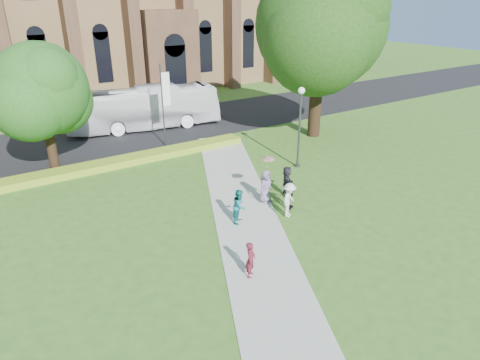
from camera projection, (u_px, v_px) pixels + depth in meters
ground at (264, 244)px, 19.48m from camera, size 160.00×160.00×0.00m
road at (118, 134)px, 34.79m from camera, size 160.00×10.00×0.02m
footpath at (252, 234)px, 20.24m from camera, size 15.58×28.54×0.04m
flower_hedge at (123, 161)px, 28.49m from camera, size 18.00×1.40×0.45m
streetlamp at (300, 118)px, 26.93m from camera, size 0.44×0.44×5.24m
large_tree at (321, 25)px, 31.12m from camera, size 9.60×9.60×13.20m
street_tree_1 at (41, 90)px, 25.47m from camera, size 5.60×5.60×8.05m
banner_pole_0 at (164, 101)px, 30.83m from camera, size 0.70×0.10×6.00m
tour_coach at (144, 108)px, 35.54m from camera, size 12.90×5.08×3.50m
pedestrian_0 at (251, 260)px, 16.91m from camera, size 0.66×0.65×1.54m
pedestrian_1 at (240, 206)px, 20.96m from camera, size 1.07×1.05×1.74m
pedestrian_2 at (289, 200)px, 21.50m from camera, size 1.35×1.22×1.81m
pedestrian_3 at (290, 194)px, 22.37m from camera, size 1.02×0.70×1.61m
pedestrian_4 at (266, 186)px, 23.02m from camera, size 1.04×0.85×1.83m
pedestrian_5 at (287, 181)px, 23.80m from camera, size 1.14×1.67×1.73m
parasol at (268, 164)px, 22.70m from camera, size 0.73×0.73×0.63m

